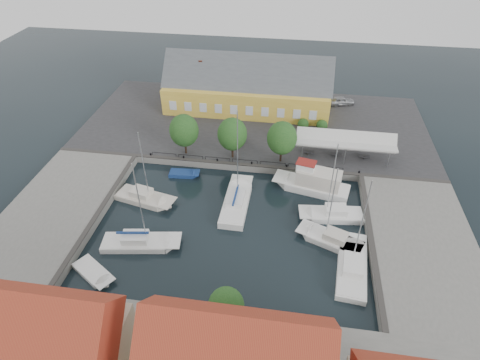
% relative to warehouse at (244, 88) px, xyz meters
% --- Properties ---
extents(ground, '(140.00, 140.00, 0.00)m').
position_rel_warehouse_xyz_m(ground, '(2.60, -28.36, -4.43)').
color(ground, black).
rests_on(ground, ground).
extents(north_quay, '(56.00, 26.00, 1.00)m').
position_rel_warehouse_xyz_m(north_quay, '(2.60, -5.36, -3.93)').
color(north_quay, '#2D2D30').
rests_on(north_quay, ground).
extents(west_quay, '(12.00, 24.00, 1.00)m').
position_rel_warehouse_xyz_m(west_quay, '(-19.40, -30.36, -3.93)').
color(west_quay, slate).
rests_on(west_quay, ground).
extents(east_quay, '(12.00, 24.00, 1.00)m').
position_rel_warehouse_xyz_m(east_quay, '(24.60, -30.36, -3.93)').
color(east_quay, slate).
rests_on(east_quay, ground).
extents(quay_edge_fittings, '(56.00, 24.72, 0.40)m').
position_rel_warehouse_xyz_m(quay_edge_fittings, '(2.62, -23.61, -3.37)').
color(quay_edge_fittings, '#383533').
rests_on(quay_edge_fittings, north_quay).
extents(warehouse, '(28.56, 14.00, 9.55)m').
position_rel_warehouse_xyz_m(warehouse, '(0.00, 0.00, 0.00)').
color(warehouse, gold).
rests_on(warehouse, north_quay).
extents(tent_canopy, '(14.00, 4.00, 2.83)m').
position_rel_warehouse_xyz_m(tent_canopy, '(16.60, -13.86, -0.74)').
color(tent_canopy, silver).
rests_on(tent_canopy, north_quay).
extents(quay_trees, '(18.20, 4.20, 6.30)m').
position_rel_warehouse_xyz_m(quay_trees, '(0.60, -16.36, 0.45)').
color(quay_trees, black).
rests_on(quay_trees, north_quay).
extents(car_silver, '(4.95, 3.12, 1.57)m').
position_rel_warehouse_xyz_m(car_silver, '(17.17, 3.24, -2.64)').
color(car_silver, '#989B9F').
rests_on(car_silver, north_quay).
extents(car_red, '(1.61, 3.79, 1.22)m').
position_rel_warehouse_xyz_m(car_red, '(0.47, -12.05, -2.82)').
color(car_red, maroon).
rests_on(car_red, north_quay).
extents(center_sailboat, '(3.13, 10.17, 13.68)m').
position_rel_warehouse_xyz_m(center_sailboat, '(2.64, -25.75, -4.07)').
color(center_sailboat, white).
rests_on(center_sailboat, ground).
extents(trawler, '(10.62, 5.18, 5.00)m').
position_rel_warehouse_xyz_m(trawler, '(12.45, -21.12, -3.41)').
color(trawler, white).
rests_on(trawler, ground).
extents(east_boat_a, '(8.17, 3.49, 11.30)m').
position_rel_warehouse_xyz_m(east_boat_a, '(14.80, -26.25, -4.17)').
color(east_boat_a, white).
rests_on(east_boat_a, ground).
extents(east_boat_b, '(8.18, 5.39, 10.83)m').
position_rel_warehouse_xyz_m(east_boat_b, '(14.58, -30.66, -4.17)').
color(east_boat_b, white).
rests_on(east_boat_b, ground).
extents(east_boat_c, '(3.90, 9.75, 12.00)m').
position_rel_warehouse_xyz_m(east_boat_c, '(16.57, -34.50, -4.17)').
color(east_boat_c, white).
rests_on(east_boat_c, ground).
extents(west_boat_b, '(8.38, 4.49, 11.04)m').
position_rel_warehouse_xyz_m(west_boat_b, '(-9.41, -26.58, -4.17)').
color(west_boat_b, beige).
rests_on(west_boat_b, ground).
extents(west_boat_d, '(9.35, 4.04, 12.05)m').
position_rel_warehouse_xyz_m(west_boat_d, '(-7.27, -34.35, -4.16)').
color(west_boat_d, white).
rests_on(west_boat_d, ground).
extents(launch_sw, '(5.61, 4.59, 0.98)m').
position_rel_warehouse_xyz_m(launch_sw, '(-10.70, -39.13, -4.34)').
color(launch_sw, white).
rests_on(launch_sw, ground).
extents(launch_nw, '(4.42, 1.99, 0.88)m').
position_rel_warehouse_xyz_m(launch_nw, '(-5.76, -20.41, -4.34)').
color(launch_nw, navy).
rests_on(launch_nw, ground).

